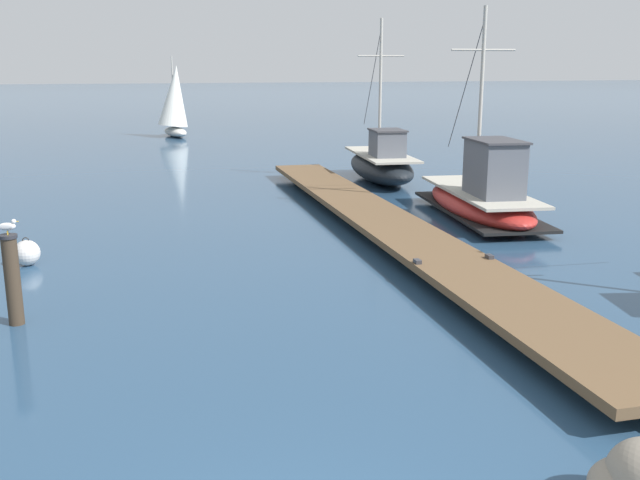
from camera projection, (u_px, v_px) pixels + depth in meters
floating_dock at (385, 222)px, 18.87m from camera, size 3.33×22.15×0.53m
fishing_boat_0 at (482, 196)px, 20.81m from camera, size 3.12×6.65×6.01m
fishing_boat_1 at (381, 164)px, 27.62m from camera, size 2.82×6.18×6.11m
mooring_piling at (12, 278)px, 12.21m from camera, size 0.30×0.30×1.59m
perched_seagull at (7, 226)px, 11.99m from camera, size 0.38×0.17×0.27m
mooring_buoy at (27, 253)px, 16.01m from camera, size 0.58×0.58×0.65m
distant_sailboat at (175, 101)px, 45.17m from camera, size 2.45×3.83×5.00m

